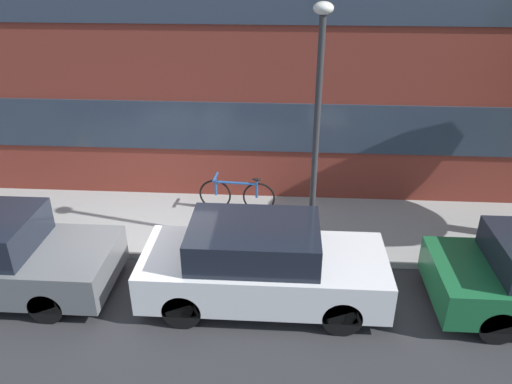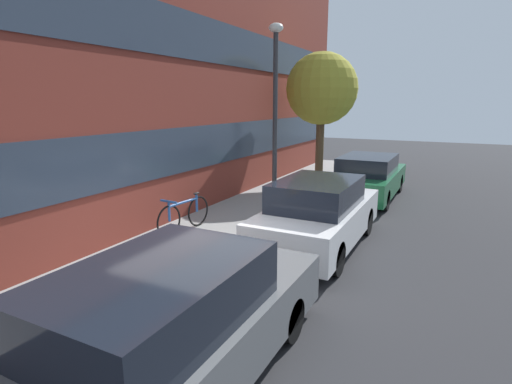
{
  "view_description": "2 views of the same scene",
  "coord_description": "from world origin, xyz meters",
  "px_view_note": "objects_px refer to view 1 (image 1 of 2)",
  "views": [
    {
      "loc": [
        2.62,
        -7.79,
        5.45
      ],
      "look_at": [
        2.08,
        0.58,
        1.21
      ],
      "focal_mm": 35.0,
      "sensor_mm": 36.0,
      "label": 1
    },
    {
      "loc": [
        -5.31,
        -3.48,
        2.94
      ],
      "look_at": [
        1.89,
        0.19,
        1.12
      ],
      "focal_mm": 28.0,
      "sensor_mm": 36.0,
      "label": 2
    }
  ],
  "objects_px": {
    "parked_car_white": "(261,264)",
    "lamp_post": "(318,110)",
    "fire_hydrant": "(11,218)",
    "bicycle": "(237,194)"
  },
  "relations": [
    {
      "from": "fire_hydrant",
      "to": "bicycle",
      "type": "relative_size",
      "value": 0.41
    },
    {
      "from": "parked_car_white",
      "to": "bicycle",
      "type": "distance_m",
      "value": 2.97
    },
    {
      "from": "fire_hydrant",
      "to": "parked_car_white",
      "type": "bearing_deg",
      "value": -17.82
    },
    {
      "from": "parked_car_white",
      "to": "bicycle",
      "type": "height_order",
      "value": "parked_car_white"
    },
    {
      "from": "parked_car_white",
      "to": "lamp_post",
      "type": "xyz_separation_m",
      "value": [
        0.86,
        1.38,
        2.2
      ]
    },
    {
      "from": "bicycle",
      "to": "lamp_post",
      "type": "bearing_deg",
      "value": 140.52
    },
    {
      "from": "fire_hydrant",
      "to": "bicycle",
      "type": "distance_m",
      "value": 4.61
    },
    {
      "from": "parked_car_white",
      "to": "fire_hydrant",
      "type": "xyz_separation_m",
      "value": [
        -5.14,
        1.65,
        -0.25
      ]
    },
    {
      "from": "fire_hydrant",
      "to": "lamp_post",
      "type": "height_order",
      "value": "lamp_post"
    },
    {
      "from": "lamp_post",
      "to": "parked_car_white",
      "type": "bearing_deg",
      "value": -121.87
    }
  ]
}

